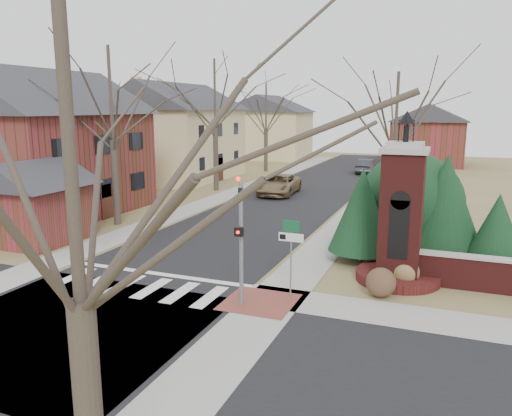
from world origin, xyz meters
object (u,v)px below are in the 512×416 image
at_px(traffic_signal_pole, 241,231).
at_px(pickup_truck, 279,185).
at_px(sign_post, 291,243).
at_px(distant_car, 366,166).
at_px(brick_gate_monument, 401,226).

bearing_deg(traffic_signal_pole, pickup_truck, 105.46).
bearing_deg(sign_post, distant_car, 94.93).
height_order(sign_post, brick_gate_monument, brick_gate_monument).
distance_m(traffic_signal_pole, pickup_truck, 22.21).
relative_size(pickup_truck, distant_car, 1.25).
height_order(brick_gate_monument, pickup_truck, brick_gate_monument).
bearing_deg(pickup_truck, sign_post, -74.18).
bearing_deg(pickup_truck, brick_gate_monument, -61.96).
bearing_deg(brick_gate_monument, sign_post, -138.58).
relative_size(sign_post, brick_gate_monument, 0.42).
xyz_separation_m(brick_gate_monument, pickup_truck, (-10.60, 16.92, -1.40)).
height_order(sign_post, distant_car, sign_post).
height_order(pickup_truck, distant_car, pickup_truck).
height_order(sign_post, pickup_truck, sign_post).
bearing_deg(sign_post, pickup_truck, 109.85).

